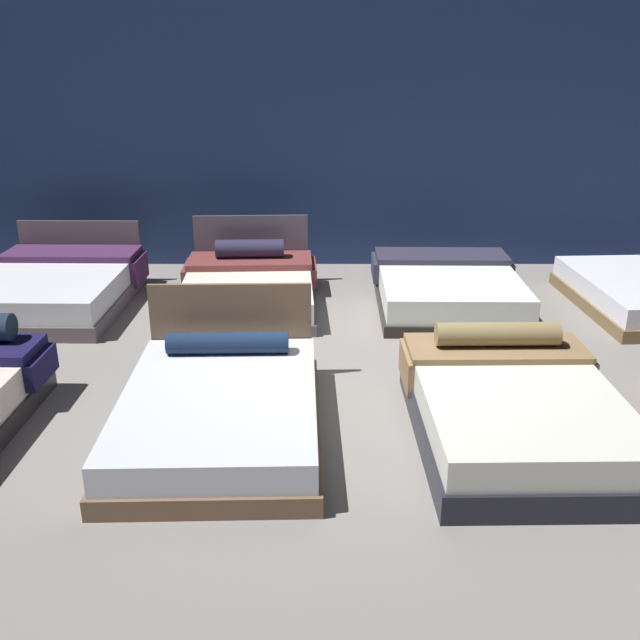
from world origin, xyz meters
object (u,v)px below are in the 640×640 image
object	(u,v)px
bed_4	(58,287)
bed_5	(251,287)
bed_1	(223,408)
bed_2	(517,410)
bed_6	(450,289)

from	to	relation	value
bed_4	bed_5	bearing A→B (deg)	2.99
bed_1	bed_2	xyz separation A→B (m)	(2.26, -0.09, 0.03)
bed_1	bed_5	distance (m)	3.00
bed_2	bed_6	bearing A→B (deg)	88.93
bed_2	bed_4	distance (m)	5.48
bed_4	bed_6	world-z (taller)	bed_4
bed_1	bed_4	size ratio (longest dim) A/B	1.03
bed_4	bed_5	size ratio (longest dim) A/B	1.06
bed_5	bed_6	world-z (taller)	bed_5
bed_2	bed_5	xyz separation A→B (m)	(-2.33, 3.09, -0.03)
bed_4	bed_5	world-z (taller)	bed_5
bed_5	bed_6	size ratio (longest dim) A/B	1.00
bed_2	bed_6	world-z (taller)	bed_2
bed_2	bed_5	world-z (taller)	bed_5
bed_1	bed_6	bearing A→B (deg)	50.86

